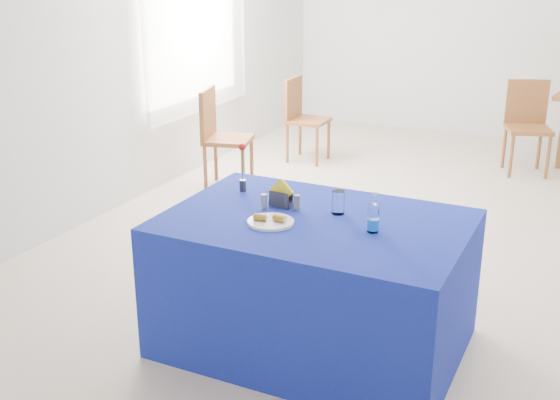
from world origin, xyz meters
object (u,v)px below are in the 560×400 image
Objects in this scene: plate at (271,222)px; chair_bg_left at (527,120)px; chair_win_a at (219,131)px; water_bottle at (373,219)px; blue_table at (314,283)px; chair_win_b at (302,113)px.

chair_bg_left reaches higher than plate.
chair_win_a is (-2.50, -1.77, 0.01)m from chair_bg_left.
plate is at bearing -120.69° from chair_bg_left.
water_bottle is (0.52, 0.12, 0.06)m from plate.
blue_table is at bearing 173.86° from water_bottle.
plate is at bearing -159.30° from chair_win_a.
chair_win_b is at bearing 115.22° from blue_table.
plate is 4.24m from chair_bg_left.
blue_table is 7.44× the size of water_bottle.
chair_bg_left is at bearing -69.83° from chair_win_a.
plate is at bearing -159.21° from chair_win_b.
chair_win_a is at bearing 164.19° from chair_win_b.
chair_bg_left is at bearing 86.31° from water_bottle.
chair_win_a reaches higher than blue_table.
plate is 0.26× the size of chair_win_a.
chair_win_a is (-2.24, 2.26, -0.29)m from water_bottle.
chair_win_b is (-2.19, -0.60, -0.02)m from chair_bg_left.
plate is 0.54m from water_bottle.
water_bottle is 0.25× the size of chair_win_b.
chair_bg_left is 3.07m from chair_win_a.
chair_win_b is (-1.41, 3.55, -0.26)m from plate.
chair_win_b is (-1.93, 3.43, -0.33)m from water_bottle.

